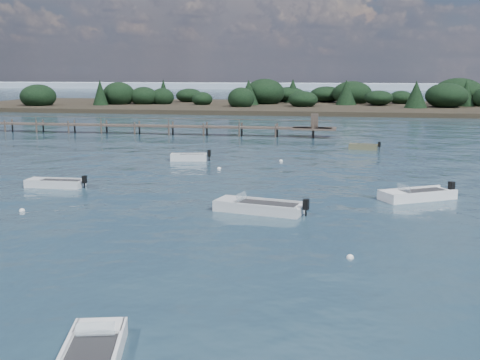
% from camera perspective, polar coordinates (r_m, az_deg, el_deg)
% --- Properties ---
extents(ground, '(400.00, 400.00, 0.00)m').
position_cam_1_polar(ground, '(82.33, 4.75, 5.01)').
color(ground, '#182D39').
rests_on(ground, ground).
extents(tender_far_white, '(3.51, 1.77, 1.18)m').
position_cam_1_polar(tender_far_white, '(51.69, -4.87, 2.04)').
color(tender_far_white, '#B6BBBE').
rests_on(tender_far_white, ground).
extents(dinghy_mid_grey, '(4.07, 1.52, 1.03)m').
position_cam_1_polar(dinghy_mid_grey, '(41.69, -17.12, -0.43)').
color(dinghy_mid_grey, '#B6BBBE').
rests_on(dinghy_mid_grey, ground).
extents(dinghy_mid_white_b, '(4.75, 3.77, 1.21)m').
position_cam_1_polar(dinghy_mid_white_b, '(37.54, 16.44, -1.52)').
color(dinghy_mid_white_b, silver).
rests_on(dinghy_mid_white_b, ground).
extents(tender_far_grey_b, '(3.09, 1.60, 1.03)m').
position_cam_1_polar(tender_far_grey_b, '(60.11, 11.62, 3.01)').
color(tender_far_grey_b, '#696646').
rests_on(tender_far_grey_b, ground).
extents(dinghy_mid_white_a, '(5.30, 2.80, 1.22)m').
position_cam_1_polar(dinghy_mid_white_a, '(32.90, 1.82, -2.74)').
color(dinghy_mid_white_a, '#B6BBBE').
rests_on(dinghy_mid_white_a, ground).
extents(buoy_b, '(0.32, 0.32, 0.32)m').
position_cam_1_polar(buoy_b, '(25.34, 10.40, -7.29)').
color(buoy_b, silver).
rests_on(buoy_b, ground).
extents(buoy_c, '(0.32, 0.32, 0.32)m').
position_cam_1_polar(buoy_c, '(35.11, -19.96, -2.80)').
color(buoy_c, silver).
rests_on(buoy_c, ground).
extents(buoy_e, '(0.32, 0.32, 0.32)m').
position_cam_1_polar(buoy_e, '(51.17, 3.91, 1.78)').
color(buoy_e, silver).
rests_on(buoy_e, ground).
extents(buoy_extra_a, '(0.32, 0.32, 0.32)m').
position_cam_1_polar(buoy_extra_a, '(47.14, -2.00, 1.06)').
color(buoy_extra_a, silver).
rests_on(buoy_extra_a, ground).
extents(jetty, '(64.50, 3.20, 3.40)m').
position_cam_1_polar(jetty, '(75.94, -12.79, 5.09)').
color(jetty, '#473C34').
rests_on(jetty, ground).
extents(far_headland, '(190.00, 40.00, 5.80)m').
position_cam_1_polar(far_headland, '(122.91, 18.42, 7.19)').
color(far_headland, black).
rests_on(far_headland, ground).
extents(distant_haze, '(280.00, 20.00, 2.40)m').
position_cam_1_polar(distant_haze, '(270.09, -11.08, 8.54)').
color(distant_haze, '#96A7BA').
rests_on(distant_haze, ground).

